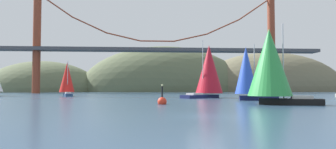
{
  "coord_description": "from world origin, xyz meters",
  "views": [
    {
      "loc": [
        -4.05,
        -21.09,
        1.96
      ],
      "look_at": [
        0.0,
        36.66,
        4.48
      ],
      "focal_mm": 32.96,
      "sensor_mm": 36.0,
      "label": 1
    }
  ],
  "objects_px": {
    "sailboat_green_sail": "(270,64)",
    "sailboat_red_spinnaker": "(67,78)",
    "sailboat_blue_spinnaker": "(247,72)",
    "sailboat_crimson_sail": "(209,70)",
    "channel_buoy": "(162,101)"
  },
  "relations": [
    {
      "from": "sailboat_green_sail",
      "to": "channel_buoy",
      "type": "height_order",
      "value": "sailboat_green_sail"
    },
    {
      "from": "sailboat_green_sail",
      "to": "channel_buoy",
      "type": "xyz_separation_m",
      "value": [
        -12.86,
        1.19,
        -4.42
      ]
    },
    {
      "from": "sailboat_green_sail",
      "to": "sailboat_crimson_sail",
      "type": "bearing_deg",
      "value": 95.59
    },
    {
      "from": "sailboat_blue_spinnaker",
      "to": "sailboat_green_sail",
      "type": "xyz_separation_m",
      "value": [
        -1.12,
        -11.97,
        0.35
      ]
    },
    {
      "from": "sailboat_blue_spinnaker",
      "to": "sailboat_red_spinnaker",
      "type": "xyz_separation_m",
      "value": [
        -34.78,
        27.39,
        -0.21
      ]
    },
    {
      "from": "sailboat_green_sail",
      "to": "sailboat_red_spinnaker",
      "type": "height_order",
      "value": "sailboat_green_sail"
    },
    {
      "from": "sailboat_red_spinnaker",
      "to": "channel_buoy",
      "type": "height_order",
      "value": "sailboat_red_spinnaker"
    },
    {
      "from": "sailboat_crimson_sail",
      "to": "sailboat_red_spinnaker",
      "type": "height_order",
      "value": "sailboat_crimson_sail"
    },
    {
      "from": "channel_buoy",
      "to": "sailboat_blue_spinnaker",
      "type": "bearing_deg",
      "value": 37.63
    },
    {
      "from": "sailboat_blue_spinnaker",
      "to": "sailboat_crimson_sail",
      "type": "xyz_separation_m",
      "value": [
        -3.54,
        12.76,
        0.99
      ]
    },
    {
      "from": "sailboat_blue_spinnaker",
      "to": "sailboat_green_sail",
      "type": "bearing_deg",
      "value": -95.34
    },
    {
      "from": "sailboat_blue_spinnaker",
      "to": "sailboat_crimson_sail",
      "type": "relative_size",
      "value": 0.79
    },
    {
      "from": "sailboat_green_sail",
      "to": "sailboat_red_spinnaker",
      "type": "relative_size",
      "value": 1.15
    },
    {
      "from": "sailboat_blue_spinnaker",
      "to": "sailboat_crimson_sail",
      "type": "distance_m",
      "value": 13.28
    },
    {
      "from": "sailboat_green_sail",
      "to": "sailboat_red_spinnaker",
      "type": "xyz_separation_m",
      "value": [
        -33.66,
        39.36,
        -0.55
      ]
    }
  ]
}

